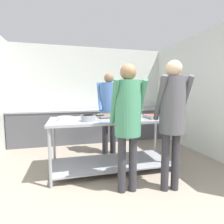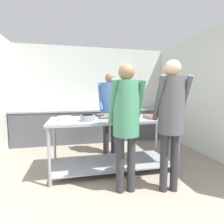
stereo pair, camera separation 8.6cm
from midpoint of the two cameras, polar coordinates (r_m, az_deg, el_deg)
The scene contains 13 objects.
wall_rear at distance 5.23m, azimuth -5.53°, elevation 6.05°, with size 4.42×0.06×2.65m.
wall_right at distance 4.22m, azimuth 29.65°, elevation 5.24°, with size 0.06×4.26×2.65m.
back_counter at distance 4.95m, azimuth -4.89°, elevation -4.20°, with size 4.26×0.65×0.89m.
serving_counter at distance 3.06m, azimuth 1.23°, elevation -7.53°, with size 2.13×0.89×0.90m.
plate_stack at distance 2.89m, azimuth -14.25°, elevation -2.03°, with size 0.25×0.25×0.06m.
sauce_pan at distance 2.75m, azimuth -7.07°, elevation -1.85°, with size 0.37×0.23×0.09m.
serving_tray_roast at distance 3.16m, azimuth 0.76°, elevation -1.24°, with size 0.50×0.29×0.05m.
broccoli_bowl at distance 3.34m, azimuth 7.13°, elevation -0.61°, with size 0.23×0.23×0.11m.
serving_tray_vegetables at distance 3.15m, azimuth 15.08°, elevation -1.47°, with size 0.37×0.33×0.05m.
guest_serving_left at distance 2.29m, azimuth 5.70°, elevation -0.74°, with size 0.45×0.35×1.71m.
guest_serving_right at distance 2.43m, azimuth 19.70°, elevation 0.25°, with size 0.46×0.38×1.76m.
cook_behind_counter at distance 3.79m, azimuth -0.04°, elevation 2.39°, with size 0.49×0.40×1.76m.
water_bottle at distance 4.97m, azimuth -0.99°, elevation 2.61°, with size 0.07×0.07×0.30m.
Camera 2 is at (-0.62, -1.06, 1.34)m, focal length 28.00 mm.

